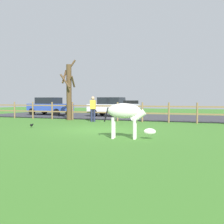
# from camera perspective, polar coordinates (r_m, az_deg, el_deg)

# --- Properties ---
(ground_plane) EXTENTS (60.00, 60.00, 0.00)m
(ground_plane) POSITION_cam_1_polar(r_m,az_deg,el_deg) (12.85, -2.17, -3.79)
(ground_plane) COLOR #3D7528
(parking_asphalt) EXTENTS (28.00, 7.40, 0.05)m
(parking_asphalt) POSITION_cam_1_polar(r_m,az_deg,el_deg) (21.71, 7.22, -1.08)
(parking_asphalt) COLOR #38383D
(parking_asphalt) RESTS_ON ground_plane
(paddock_fence) EXTENTS (21.93, 0.11, 1.26)m
(paddock_fence) POSITION_cam_1_polar(r_m,az_deg,el_deg) (17.54, 3.78, 0.28)
(paddock_fence) COLOR olive
(paddock_fence) RESTS_ON ground_plane
(bare_tree) EXTENTS (1.10, 1.22, 4.27)m
(bare_tree) POSITION_cam_1_polar(r_m,az_deg,el_deg) (19.05, -9.13, 4.58)
(bare_tree) COLOR #513A23
(bare_tree) RESTS_ON ground_plane
(zebra) EXTENTS (1.93, 0.67, 1.41)m
(zebra) POSITION_cam_1_polar(r_m,az_deg,el_deg) (9.92, 3.04, -0.35)
(zebra) COLOR white
(zebra) RESTS_ON ground_plane
(crow_on_grass) EXTENTS (0.21, 0.10, 0.20)m
(crow_on_grass) POSITION_cam_1_polar(r_m,az_deg,el_deg) (14.51, -16.67, -2.65)
(crow_on_grass) COLOR black
(crow_on_grass) RESTS_ON ground_plane
(parked_car_white) EXTENTS (4.06, 2.00, 1.56)m
(parked_car_white) POSITION_cam_1_polar(r_m,az_deg,el_deg) (22.10, 0.14, 1.14)
(parked_car_white) COLOR white
(parked_car_white) RESTS_ON parking_asphalt
(parked_car_blue) EXTENTS (4.14, 2.17, 1.56)m
(parked_car_blue) POSITION_cam_1_polar(r_m,az_deg,el_deg) (24.92, -13.05, 1.25)
(parked_car_blue) COLOR #2D4CAD
(parked_car_blue) RESTS_ON parking_asphalt
(visitor_near_fence) EXTENTS (0.41, 0.31, 1.64)m
(visitor_near_fence) POSITION_cam_1_polar(r_m,az_deg,el_deg) (17.50, -4.06, 0.92)
(visitor_near_fence) COLOR #232847
(visitor_near_fence) RESTS_ON ground_plane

